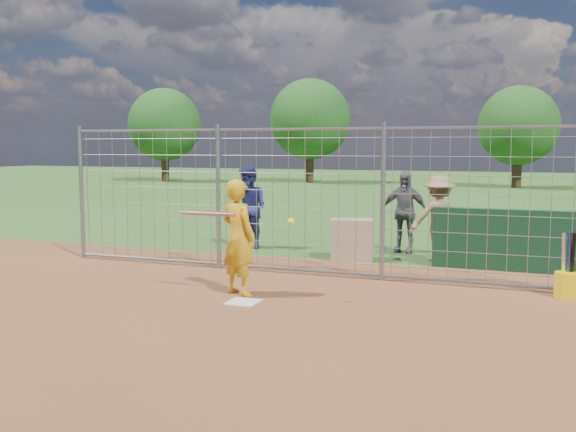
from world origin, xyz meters
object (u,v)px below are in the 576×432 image
at_px(batter, 238,237).
at_px(bystander_b, 404,212).
at_px(bystander_a, 249,208).
at_px(equipment_bin, 352,240).
at_px(bystander_c, 439,218).
at_px(bucket_with_bats, 567,281).

distance_m(batter, bystander_b, 5.01).
bearing_deg(batter, bystander_a, -44.07).
bearing_deg(batter, equipment_bin, -79.21).
relative_size(bystander_b, bystander_c, 1.02).
xyz_separation_m(bystander_b, equipment_bin, (-0.77, -1.29, -0.45)).
height_order(batter, bystander_b, batter).
bearing_deg(equipment_bin, bucket_with_bats, -42.78).
xyz_separation_m(batter, bystander_c, (2.39, 3.93, -0.03)).
xyz_separation_m(batter, bystander_b, (1.57, 4.76, -0.01)).
bearing_deg(bystander_c, equipment_bin, -4.31).
xyz_separation_m(bystander_c, equipment_bin, (-1.60, -0.47, -0.44)).
xyz_separation_m(bystander_c, bucket_with_bats, (2.18, -2.41, -0.59)).
distance_m(bystander_a, bystander_c, 4.05).
relative_size(batter, bucket_with_bats, 1.77).
xyz_separation_m(bystander_a, bystander_c, (4.05, -0.13, -0.06)).
height_order(bystander_a, equipment_bin, bystander_a).
xyz_separation_m(bystander_a, bucket_with_bats, (6.23, -2.55, -0.65)).
bearing_deg(bystander_c, batter, 38.12).
bearing_deg(bystander_b, bystander_c, -40.25).
relative_size(batter, bystander_b, 1.02).
xyz_separation_m(equipment_bin, bucket_with_bats, (3.77, -1.95, -0.15)).
relative_size(bystander_a, bystander_c, 1.07).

